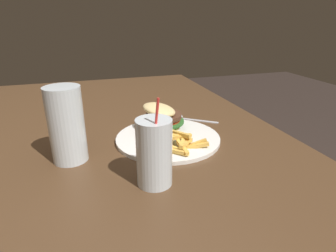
# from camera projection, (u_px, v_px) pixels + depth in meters

# --- Properties ---
(dining_table) EXTENTS (1.48, 1.02, 0.78)m
(dining_table) POSITION_uv_depth(u_px,v_px,m) (106.00, 181.00, 0.86)
(dining_table) COLOR #4C331E
(dining_table) RESTS_ON ground_plane
(meal_plate_near) EXTENTS (0.28, 0.28, 0.09)m
(meal_plate_near) POSITION_uv_depth(u_px,v_px,m) (166.00, 128.00, 0.78)
(meal_plate_near) COLOR white
(meal_plate_near) RESTS_ON dining_table
(beer_glass) EXTENTS (0.08, 0.08, 0.18)m
(beer_glass) POSITION_uv_depth(u_px,v_px,m) (67.00, 127.00, 0.63)
(beer_glass) COLOR silver
(beer_glass) RESTS_ON dining_table
(juice_glass) EXTENTS (0.07, 0.07, 0.19)m
(juice_glass) POSITION_uv_depth(u_px,v_px,m) (154.00, 156.00, 0.55)
(juice_glass) COLOR silver
(juice_glass) RESTS_ON dining_table
(spoon) EXTENTS (0.12, 0.15, 0.02)m
(spoon) POSITION_uv_depth(u_px,v_px,m) (177.00, 116.00, 0.92)
(spoon) COLOR silver
(spoon) RESTS_ON dining_table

